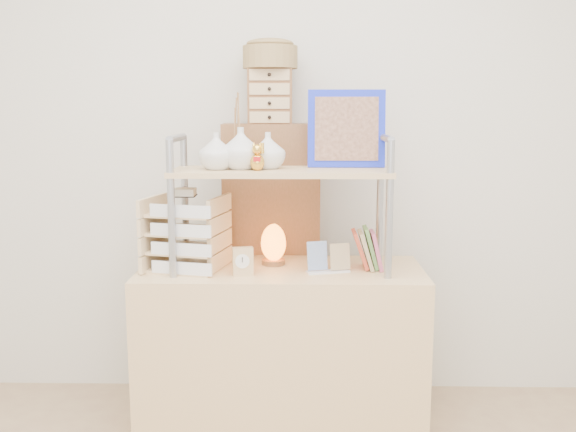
% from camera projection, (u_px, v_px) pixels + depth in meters
% --- Properties ---
extents(room_shell, '(3.42, 3.41, 2.61)m').
position_uv_depth(room_shell, '(272.00, 7.00, 1.77)').
color(room_shell, silver).
rests_on(room_shell, ground).
extents(desk, '(1.20, 0.50, 0.75)m').
position_uv_depth(desk, '(281.00, 353.00, 2.78)').
color(desk, tan).
rests_on(desk, ground).
extents(cabinet, '(0.46, 0.26, 1.35)m').
position_uv_depth(cabinet, '(271.00, 265.00, 3.10)').
color(cabinet, brown).
rests_on(cabinet, ground).
extents(hutch, '(0.90, 0.34, 0.75)m').
position_uv_depth(hutch, '(273.00, 164.00, 2.65)').
color(hutch, '#979BA5').
rests_on(hutch, desk).
extents(letter_tray, '(0.33, 0.32, 0.34)m').
position_uv_depth(letter_tray, '(186.00, 237.00, 2.68)').
color(letter_tray, tan).
rests_on(letter_tray, desk).
extents(salt_lamp, '(0.12, 0.11, 0.18)m').
position_uv_depth(salt_lamp, '(273.00, 244.00, 2.77)').
color(salt_lamp, brown).
rests_on(salt_lamp, desk).
extents(desk_clock, '(0.09, 0.05, 0.12)m').
position_uv_depth(desk_clock, '(243.00, 261.00, 2.60)').
color(desk_clock, tan).
rests_on(desk_clock, desk).
extents(postcard_stand, '(0.19, 0.10, 0.13)m').
position_uv_depth(postcard_stand, '(328.00, 264.00, 2.65)').
color(postcard_stand, white).
rests_on(postcard_stand, desk).
extents(drawer_chest, '(0.20, 0.16, 0.25)m').
position_uv_depth(drawer_chest, '(270.00, 96.00, 2.94)').
color(drawer_chest, brown).
rests_on(drawer_chest, cabinet).
extents(woven_basket, '(0.25, 0.25, 0.10)m').
position_uv_depth(woven_basket, '(270.00, 57.00, 2.91)').
color(woven_basket, olive).
rests_on(woven_basket, drawer_chest).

